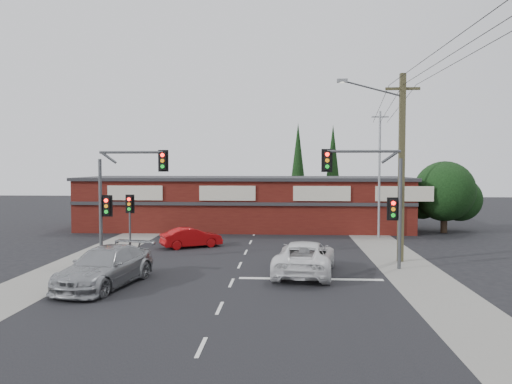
# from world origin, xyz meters

# --- Properties ---
(ground) EXTENTS (120.00, 120.00, 0.00)m
(ground) POSITION_xyz_m (0.00, 0.00, 0.00)
(ground) COLOR black
(ground) RESTS_ON ground
(road_strip) EXTENTS (14.00, 70.00, 0.01)m
(road_strip) POSITION_xyz_m (0.00, 5.00, 0.01)
(road_strip) COLOR black
(road_strip) RESTS_ON ground
(verge_left) EXTENTS (3.00, 70.00, 0.02)m
(verge_left) POSITION_xyz_m (-8.50, 5.00, 0.01)
(verge_left) COLOR gray
(verge_left) RESTS_ON ground
(verge_right) EXTENTS (3.00, 70.00, 0.02)m
(verge_right) POSITION_xyz_m (8.50, 5.00, 0.01)
(verge_right) COLOR gray
(verge_right) RESTS_ON ground
(stop_line) EXTENTS (6.50, 0.35, 0.01)m
(stop_line) POSITION_xyz_m (3.50, -1.50, 0.01)
(stop_line) COLOR silver
(stop_line) RESTS_ON ground
(white_suv) EXTENTS (3.30, 5.94, 1.57)m
(white_suv) POSITION_xyz_m (3.28, -0.38, 0.79)
(white_suv) COLOR white
(white_suv) RESTS_ON ground
(silver_suv) EXTENTS (3.36, 6.02, 1.65)m
(silver_suv) POSITION_xyz_m (-5.32, -3.32, 0.82)
(silver_suv) COLOR #95989A
(silver_suv) RESTS_ON ground
(red_sedan) EXTENTS (3.95, 3.04, 1.25)m
(red_sedan) POSITION_xyz_m (-3.58, 6.94, 0.63)
(red_sedan) COLOR #A70A0C
(red_sedan) RESTS_ON ground
(lane_dashes) EXTENTS (0.12, 32.70, 0.01)m
(lane_dashes) POSITION_xyz_m (0.00, -2.45, 0.02)
(lane_dashes) COLOR silver
(lane_dashes) RESTS_ON ground
(shop_building) EXTENTS (27.30, 8.40, 4.22)m
(shop_building) POSITION_xyz_m (-0.99, 16.99, 2.13)
(shop_building) COLOR #48120E
(shop_building) RESTS_ON ground
(tree_cluster) EXTENTS (5.90, 5.10, 5.50)m
(tree_cluster) POSITION_xyz_m (14.69, 15.44, 2.90)
(tree_cluster) COLOR #2D2116
(tree_cluster) RESTS_ON ground
(conifer_near) EXTENTS (1.80, 1.80, 9.25)m
(conifer_near) POSITION_xyz_m (3.50, 24.00, 5.48)
(conifer_near) COLOR #2D2116
(conifer_near) RESTS_ON ground
(conifer_far) EXTENTS (1.80, 1.80, 9.25)m
(conifer_far) POSITION_xyz_m (7.00, 26.00, 5.48)
(conifer_far) COLOR #2D2116
(conifer_far) RESTS_ON ground
(traffic_mast_left) EXTENTS (3.77, 0.27, 5.97)m
(traffic_mast_left) POSITION_xyz_m (-6.43, 2.00, 3.93)
(traffic_mast_left) COLOR #47494C
(traffic_mast_left) RESTS_ON ground
(traffic_mast_right) EXTENTS (3.96, 0.27, 5.97)m
(traffic_mast_right) POSITION_xyz_m (6.86, 1.00, 3.95)
(traffic_mast_right) COLOR #47494C
(traffic_mast_right) RESTS_ON ground
(pedestal_signal) EXTENTS (0.55, 0.27, 3.38)m
(pedestal_signal) POSITION_xyz_m (-7.20, 6.01, 2.41)
(pedestal_signal) COLOR #47494C
(pedestal_signal) RESTS_ON ground
(utility_pole) EXTENTS (4.38, 0.59, 10.00)m
(utility_pole) POSITION_xyz_m (8.36, 2.99, 5.40)
(utility_pole) COLOR #4B462A
(utility_pole) RESTS_ON ground
(steel_pole) EXTENTS (1.20, 0.16, 9.00)m
(steel_pole) POSITION_xyz_m (9.00, 12.00, 4.70)
(steel_pole) COLOR gray
(steel_pole) RESTS_ON ground
(power_lines) EXTENTS (2.01, 29.00, 1.22)m
(power_lines) POSITION_xyz_m (8.47, -2.47, 9.04)
(power_lines) COLOR black
(power_lines) RESTS_ON ground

